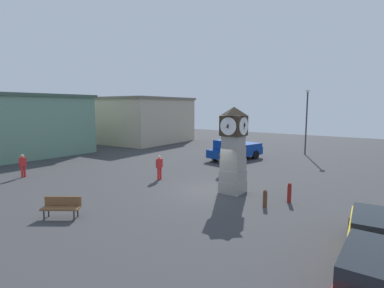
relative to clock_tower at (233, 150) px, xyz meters
name	(u,v)px	position (x,y,z in m)	size (l,w,h in m)	color
ground_plane	(212,191)	(-0.52, 1.03, -2.43)	(76.84, 76.84, 0.00)	#38383A
clock_tower	(233,150)	(0.00, 0.00, 0.00)	(1.62, 1.53, 4.78)	gray
bollard_near_tower	(265,198)	(-1.21, -2.43, -2.00)	(0.20, 0.20, 0.84)	brown
bollard_mid_row	(289,193)	(0.14, -3.14, -1.92)	(0.20, 0.20, 1.00)	maroon
car_navy_sedan	(381,280)	(-6.62, -7.56, -1.66)	(4.39, 1.92, 1.51)	#A51111
car_near_tower	(384,235)	(-3.55, -7.39, -1.69)	(4.28, 2.43, 1.41)	gold
pickup_truck	(235,150)	(9.37, 4.93, -1.49)	(5.71, 3.19, 1.85)	navy
bench	(62,206)	(-7.82, 4.05, -1.90)	(1.37, 1.61, 0.90)	brown
pedestrian_near_bench	(222,161)	(3.55, 2.84, -1.44)	(0.45, 0.35, 1.72)	#338C4C
pedestrian_crossing_lot	(159,166)	(-0.21, 5.38, -1.52)	(0.42, 0.27, 1.60)	red
pedestrian_by_cars	(23,164)	(-5.30, 13.26, -1.54)	(0.45, 0.33, 1.57)	red
street_lamp_far_side	(307,118)	(16.23, 0.73, 1.28)	(0.50, 0.24, 6.42)	#333338
storefront_low_left	(138,120)	(14.37, 22.81, 0.59)	(12.27, 12.33, 6.01)	#B7A88E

